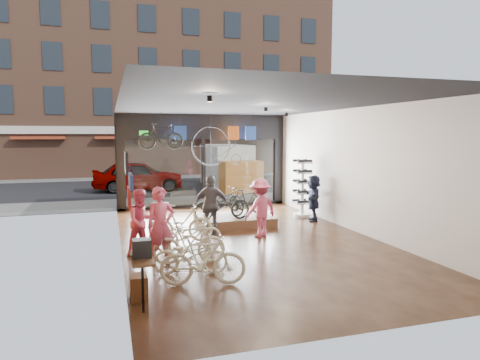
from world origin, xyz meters
name	(u,v)px	position (x,y,z in m)	size (l,w,h in m)	color
ground_plane	(249,240)	(0.00, 0.00, -0.02)	(7.00, 12.00, 0.04)	black
ceiling	(249,104)	(0.00, 0.00, 3.82)	(7.00, 12.00, 0.04)	black
wall_left	(118,177)	(-3.52, 0.00, 1.90)	(0.04, 12.00, 3.80)	#A66937
wall_right	(359,170)	(3.52, 0.00, 1.90)	(0.04, 12.00, 3.80)	beige
wall_back	(377,208)	(0.00, -6.02, 1.90)	(7.00, 0.04, 3.80)	beige
storefront	(203,161)	(0.00, 6.00, 1.90)	(7.00, 0.26, 3.80)	black
exit_sign	(144,133)	(-2.40, 5.88, 3.05)	(0.35, 0.06, 0.18)	#198C26
street_road	(173,183)	(0.00, 15.00, -0.01)	(30.00, 18.00, 0.02)	black
sidewalk_near	(198,201)	(0.00, 7.20, 0.06)	(30.00, 2.40, 0.12)	slate
sidewalk_far	(165,176)	(0.00, 19.00, 0.06)	(30.00, 2.00, 0.12)	slate
opposite_building	(159,81)	(0.00, 21.50, 7.00)	(26.00, 5.00, 14.00)	brown
street_car	(138,176)	(-2.27, 12.00, 0.81)	(1.91, 4.74, 1.62)	gray
box_truck	(231,168)	(2.60, 11.00, 1.21)	(2.05, 6.15, 2.42)	silver
floor_bike_1	(203,260)	(-2.01, -3.25, 0.51)	(0.48, 1.71, 1.02)	beige
floor_bike_2	(191,255)	(-2.13, -2.50, 0.41)	(0.55, 1.57, 0.83)	beige
floor_bike_3	(189,243)	(-2.02, -1.77, 0.50)	(0.47, 1.67, 1.00)	beige
floor_bike_4	(189,234)	(-1.82, -0.69, 0.45)	(0.60, 1.73, 0.91)	beige
floor_bike_5	(181,223)	(-1.88, 0.31, 0.53)	(0.50, 1.77, 1.07)	beige
display_platform	(234,220)	(0.20, 2.13, 0.15)	(2.40, 1.80, 0.30)	#4B3223
display_bike_left	(222,205)	(-0.38, 1.51, 0.79)	(0.65, 1.86, 0.98)	black
display_bike_mid	(248,202)	(0.67, 2.09, 0.75)	(0.42, 1.50, 0.90)	black
display_bike_right	(222,200)	(-0.04, 2.87, 0.73)	(0.57, 1.65, 0.86)	black
customer_0	(161,226)	(-2.64, -1.62, 0.90)	(0.66, 0.43, 1.80)	#CC4C72
customer_1	(142,222)	(-3.00, -0.63, 0.82)	(0.80, 0.62, 1.65)	#CC4C72
customer_2	(211,205)	(-0.88, 0.88, 0.90)	(1.05, 0.44, 1.80)	#3F3F44
customer_3	(260,208)	(0.45, 0.27, 0.85)	(1.10, 0.63, 1.70)	#CC4C72
customer_5	(313,198)	(3.00, 1.93, 0.80)	(1.49, 0.47, 1.60)	#161C33
sunglasses_rack	(302,188)	(2.95, 2.75, 1.06)	(0.62, 0.51, 2.12)	white
wall_merch	(131,228)	(-3.38, -3.50, 1.30)	(0.40, 2.40, 2.60)	navy
penny_farthing	(219,147)	(0.39, 4.92, 2.50)	(1.92, 0.06, 1.53)	black
hung_bike	(161,136)	(-1.93, 4.20, 2.93)	(0.45, 1.58, 0.95)	black
jersey_left	(181,133)	(-1.06, 5.20, 3.05)	(0.45, 0.03, 0.55)	#1E3F99
jersey_mid	(234,133)	(1.07, 5.20, 3.05)	(0.45, 0.03, 0.55)	#CC5919
jersey_right	(251,133)	(1.79, 5.20, 3.05)	(0.45, 0.03, 0.55)	#1E3F99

